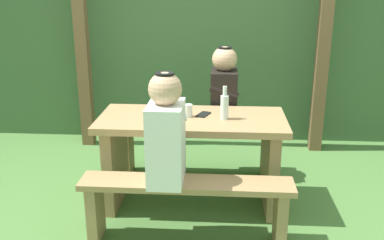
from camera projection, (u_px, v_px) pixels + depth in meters
name	position (u px, v px, depth m)	size (l,w,h in m)	color
ground_plane	(192.00, 203.00, 3.52)	(12.00, 12.00, 0.00)	#4A7538
hedge_backdrop	(203.00, 46.00, 4.98)	(6.40, 0.70, 1.95)	#3C5C35
pergola_post_left	(83.00, 52.00, 4.48)	(0.12, 0.12, 1.99)	brown
pergola_post_right	(323.00, 54.00, 4.32)	(0.12, 0.12, 1.99)	brown
picnic_table	(192.00, 145.00, 3.37)	(1.40, 0.64, 0.72)	#9E7A51
bench_near	(186.00, 199.00, 2.91)	(1.40, 0.24, 0.45)	#9E7A51
bench_far	(196.00, 141.00, 3.93)	(1.40, 0.24, 0.45)	#9E7A51
person_white_shirt	(166.00, 133.00, 2.78)	(0.25, 0.35, 0.72)	white
person_black_coat	(224.00, 92.00, 3.77)	(0.25, 0.35, 0.72)	black
drinking_glass	(188.00, 111.00, 3.29)	(0.06, 0.06, 0.10)	silver
bottle_left	(225.00, 106.00, 3.22)	(0.06, 0.06, 0.25)	silver
bottle_right	(161.00, 105.00, 3.29)	(0.06, 0.06, 0.23)	silver
cell_phone	(203.00, 114.00, 3.34)	(0.07, 0.14, 0.01)	black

